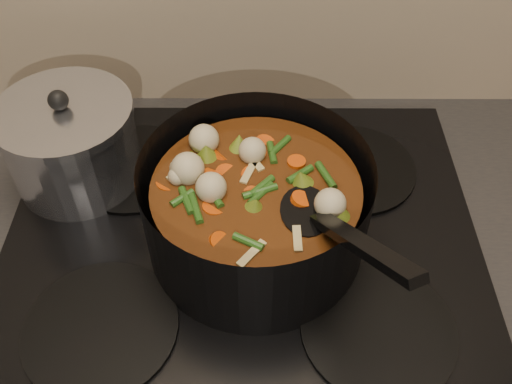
{
  "coord_description": "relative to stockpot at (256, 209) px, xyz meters",
  "views": [
    {
      "loc": [
        0.02,
        1.48,
        1.52
      ],
      "look_at": [
        0.02,
        1.93,
        1.02
      ],
      "focal_mm": 40.0,
      "sensor_mm": 36.0,
      "label": 1
    }
  ],
  "objects": [
    {
      "name": "stovetop",
      "position": [
        -0.02,
        0.0,
        -0.07
      ],
      "size": [
        0.62,
        0.54,
        0.03
      ],
      "color": "black",
      "rests_on": "counter"
    },
    {
      "name": "saucepan",
      "position": [
        -0.25,
        0.12,
        -0.0
      ],
      "size": [
        0.18,
        0.18,
        0.15
      ],
      "rotation": [
        0.0,
        0.0,
        -0.37
      ],
      "color": "silver",
      "rests_on": "stovetop"
    },
    {
      "name": "stockpot",
      "position": [
        0.0,
        0.0,
        0.0
      ],
      "size": [
        0.33,
        0.36,
        0.2
      ],
      "rotation": [
        0.0,
        0.0,
        0.24
      ],
      "color": "black",
      "rests_on": "stovetop"
    }
  ]
}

